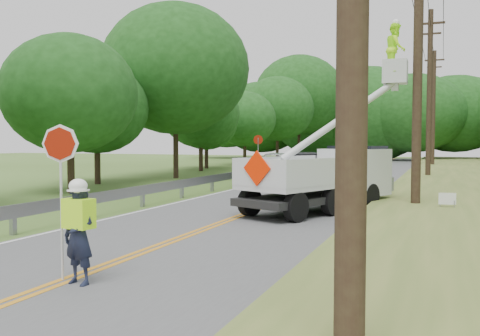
% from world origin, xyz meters
% --- Properties ---
extents(ground, '(140.00, 140.00, 0.00)m').
position_xyz_m(ground, '(0.00, 0.00, 0.00)').
color(ground, '#436023').
rests_on(ground, ground).
extents(road, '(7.20, 96.00, 0.03)m').
position_xyz_m(road, '(0.00, 14.00, 0.01)').
color(road, '#525255').
rests_on(road, ground).
extents(guardrail, '(0.18, 48.00, 0.77)m').
position_xyz_m(guardrail, '(-4.02, 14.91, 0.55)').
color(guardrail, gray).
rests_on(guardrail, ground).
extents(utility_poles, '(1.60, 43.30, 10.00)m').
position_xyz_m(utility_poles, '(5.00, 17.02, 5.27)').
color(utility_poles, black).
rests_on(utility_poles, ground).
extents(tall_grass_verge, '(7.00, 96.00, 0.30)m').
position_xyz_m(tall_grass_verge, '(7.10, 14.00, 0.15)').
color(tall_grass_verge, '#52692C').
rests_on(tall_grass_verge, ground).
extents(treeline_left, '(11.01, 55.44, 11.99)m').
position_xyz_m(treeline_left, '(-10.25, 31.30, 6.01)').
color(treeline_left, '#332319').
rests_on(treeline_left, ground).
extents(treeline_horizon, '(56.01, 14.20, 11.67)m').
position_xyz_m(treeline_horizon, '(1.82, 56.11, 5.50)').
color(treeline_horizon, '#164012').
rests_on(treeline_horizon, ground).
extents(flagger, '(1.06, 0.46, 2.59)m').
position_xyz_m(flagger, '(0.35, -2.11, 0.95)').
color(flagger, '#191E33').
rests_on(flagger, road).
extents(bucket_truck, '(4.77, 6.44, 6.15)m').
position_xyz_m(bucket_truck, '(2.53, 8.70, 1.45)').
color(bucket_truck, black).
rests_on(bucket_truck, road).
extents(suv_silver, '(4.40, 6.58, 1.68)m').
position_xyz_m(suv_silver, '(-2.32, 17.74, 0.86)').
color(suv_silver, '#B6BBBE').
rests_on(suv_silver, road).
extents(suv_darkgrey, '(4.29, 6.07, 1.63)m').
position_xyz_m(suv_darkgrey, '(-2.28, 22.89, 0.84)').
color(suv_darkgrey, '#3A3B41').
rests_on(suv_darkgrey, road).
extents(stop_sign_permanent, '(0.54, 0.22, 2.68)m').
position_xyz_m(stop_sign_permanent, '(-4.31, 20.07, 1.79)').
color(stop_sign_permanent, gray).
rests_on(stop_sign_permanent, ground).
extents(yard_sign, '(0.51, 0.11, 0.74)m').
position_xyz_m(yard_sign, '(5.96, 8.24, 0.53)').
color(yard_sign, white).
rests_on(yard_sign, ground).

